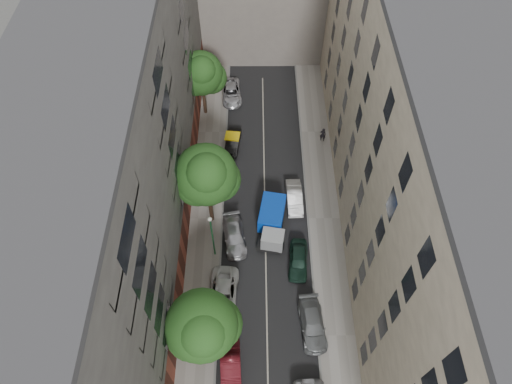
{
  "coord_description": "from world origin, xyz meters",
  "views": [
    {
      "loc": [
        -0.92,
        -22.8,
        36.1
      ],
      "look_at": [
        -0.85,
        -1.18,
        6.0
      ],
      "focal_mm": 32.0,
      "sensor_mm": 36.0,
      "label": 1
    }
  ],
  "objects_px": {
    "car_right_3": "(294,198)",
    "lamp_post": "(212,233)",
    "car_left_1": "(231,365)",
    "tree_near": "(203,327)",
    "car_left_6": "(231,93)",
    "car_right_1": "(313,324)",
    "tree_far": "(202,75)",
    "tarp_truck": "(272,222)",
    "car_left_2": "(223,295)",
    "car_left_5": "(233,143)",
    "car_left_4": "(228,170)",
    "pedestrian": "(323,135)",
    "car_right_2": "(298,260)",
    "car_left_3": "(234,236)",
    "tree_mid": "(207,177)"
  },
  "relations": [
    {
      "from": "car_left_3",
      "to": "lamp_post",
      "type": "height_order",
      "value": "lamp_post"
    },
    {
      "from": "car_left_4",
      "to": "car_right_2",
      "type": "xyz_separation_m",
      "value": [
        6.4,
        -10.0,
        0.06
      ]
    },
    {
      "from": "car_right_1",
      "to": "car_left_1",
      "type": "bearing_deg",
      "value": -159.23
    },
    {
      "from": "tarp_truck",
      "to": "lamp_post",
      "type": "height_order",
      "value": "lamp_post"
    },
    {
      "from": "car_left_2",
      "to": "car_right_3",
      "type": "distance_m",
      "value": 11.7
    },
    {
      "from": "car_right_1",
      "to": "car_right_3",
      "type": "distance_m",
      "value": 12.3
    },
    {
      "from": "car_right_1",
      "to": "tree_mid",
      "type": "bearing_deg",
      "value": 124.63
    },
    {
      "from": "car_left_6",
      "to": "tree_far",
      "type": "height_order",
      "value": "tree_far"
    },
    {
      "from": "car_left_1",
      "to": "tree_far",
      "type": "height_order",
      "value": "tree_far"
    },
    {
      "from": "car_right_3",
      "to": "lamp_post",
      "type": "height_order",
      "value": "lamp_post"
    },
    {
      "from": "tree_far",
      "to": "lamp_post",
      "type": "distance_m",
      "value": 17.77
    },
    {
      "from": "car_left_2",
      "to": "car_left_4",
      "type": "relative_size",
      "value": 1.36
    },
    {
      "from": "car_right_3",
      "to": "pedestrian",
      "type": "relative_size",
      "value": 2.33
    },
    {
      "from": "car_left_5",
      "to": "car_left_6",
      "type": "xyz_separation_m",
      "value": [
        -0.36,
        7.6,
        0.02
      ]
    },
    {
      "from": "car_left_2",
      "to": "pedestrian",
      "type": "height_order",
      "value": "pedestrian"
    },
    {
      "from": "car_left_3",
      "to": "lamp_post",
      "type": "distance_m",
      "value": 3.9
    },
    {
      "from": "car_left_1",
      "to": "pedestrian",
      "type": "height_order",
      "value": "pedestrian"
    },
    {
      "from": "car_right_3",
      "to": "lamp_post",
      "type": "relative_size",
      "value": 0.69
    },
    {
      "from": "car_left_2",
      "to": "car_right_1",
      "type": "relative_size",
      "value": 1.09
    },
    {
      "from": "car_left_2",
      "to": "car_right_2",
      "type": "bearing_deg",
      "value": 29.97
    },
    {
      "from": "car_left_2",
      "to": "tarp_truck",
      "type": "bearing_deg",
      "value": 61.37
    },
    {
      "from": "car_left_3",
      "to": "pedestrian",
      "type": "xyz_separation_m",
      "value": [
        8.96,
        11.95,
        0.36
      ]
    },
    {
      "from": "tarp_truck",
      "to": "car_right_2",
      "type": "distance_m",
      "value": 4.19
    },
    {
      "from": "car_right_3",
      "to": "tree_near",
      "type": "distance_m",
      "value": 16.55
    },
    {
      "from": "car_left_5",
      "to": "tree_near",
      "type": "height_order",
      "value": "tree_near"
    },
    {
      "from": "car_left_6",
      "to": "car_right_1",
      "type": "height_order",
      "value": "car_right_1"
    },
    {
      "from": "car_left_6",
      "to": "car_right_1",
      "type": "relative_size",
      "value": 1.02
    },
    {
      "from": "tree_far",
      "to": "lamp_post",
      "type": "bearing_deg",
      "value": -84.08
    },
    {
      "from": "tarp_truck",
      "to": "car_right_1",
      "type": "height_order",
      "value": "tarp_truck"
    },
    {
      "from": "car_right_3",
      "to": "tarp_truck",
      "type": "bearing_deg",
      "value": -127.56
    },
    {
      "from": "tarp_truck",
      "to": "lamp_post",
      "type": "bearing_deg",
      "value": -142.69
    },
    {
      "from": "car_left_3",
      "to": "car_left_4",
      "type": "relative_size",
      "value": 1.22
    },
    {
      "from": "car_left_5",
      "to": "car_right_2",
      "type": "xyz_separation_m",
      "value": [
        6.04,
        -13.6,
        0.06
      ]
    },
    {
      "from": "car_right_2",
      "to": "tree_far",
      "type": "distance_m",
      "value": 21.15
    },
    {
      "from": "car_left_2",
      "to": "tree_near",
      "type": "bearing_deg",
      "value": -98.42
    },
    {
      "from": "car_right_1",
      "to": "car_right_3",
      "type": "xyz_separation_m",
      "value": [
        -0.8,
        12.27,
        -0.0
      ]
    },
    {
      "from": "tarp_truck",
      "to": "car_right_1",
      "type": "xyz_separation_m",
      "value": [
        3.0,
        -9.2,
        -0.64
      ]
    },
    {
      "from": "pedestrian",
      "to": "tarp_truck",
      "type": "bearing_deg",
      "value": 82.03
    },
    {
      "from": "car_left_4",
      "to": "car_left_5",
      "type": "xyz_separation_m",
      "value": [
        0.36,
        3.6,
        -0.0
      ]
    },
    {
      "from": "tree_near",
      "to": "tree_far",
      "type": "relative_size",
      "value": 1.0
    },
    {
      "from": "car_left_5",
      "to": "car_right_2",
      "type": "bearing_deg",
      "value": -59.0
    },
    {
      "from": "tarp_truck",
      "to": "car_right_2",
      "type": "xyz_separation_m",
      "value": [
        2.2,
        -3.51,
        -0.62
      ]
    },
    {
      "from": "car_right_3",
      "to": "car_left_3",
      "type": "bearing_deg",
      "value": -145.19
    },
    {
      "from": "car_right_3",
      "to": "tree_near",
      "type": "bearing_deg",
      "value": -119.36
    },
    {
      "from": "car_left_1",
      "to": "tree_far",
      "type": "xyz_separation_m",
      "value": [
        -3.5,
        27.29,
        4.72
      ]
    },
    {
      "from": "car_left_1",
      "to": "tree_near",
      "type": "relative_size",
      "value": 0.55
    },
    {
      "from": "tarp_truck",
      "to": "car_right_1",
      "type": "relative_size",
      "value": 1.17
    },
    {
      "from": "car_left_2",
      "to": "lamp_post",
      "type": "height_order",
      "value": "lamp_post"
    },
    {
      "from": "car_left_3",
      "to": "car_left_5",
      "type": "height_order",
      "value": "car_left_3"
    },
    {
      "from": "tree_near",
      "to": "car_right_3",
      "type": "bearing_deg",
      "value": 62.63
    }
  ]
}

